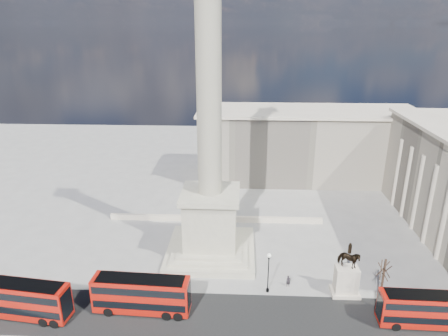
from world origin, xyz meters
name	(u,v)px	position (x,y,z in m)	size (l,w,h in m)	color
ground	(208,270)	(0.00, 0.00, 0.00)	(180.00, 180.00, 0.00)	#9B9993
asphalt_road	(241,317)	(5.00, -10.00, 0.00)	(120.00, 9.00, 0.01)	black
nelsons_column	(210,179)	(0.00, 5.00, 12.92)	(14.00, 14.00, 49.85)	beige
balustrade_wall	(215,219)	(0.00, 16.00, 0.55)	(40.00, 0.60, 1.10)	beige
building_northeast	(306,144)	(20.00, 40.00, 8.32)	(51.00, 17.00, 16.60)	beige
red_bus_a	(22,299)	(-22.48, -11.13, 2.60)	(12.48, 4.20, 4.96)	#B41309
red_bus_b	(142,294)	(-7.69, -9.49, 2.63)	(12.48, 3.44, 5.01)	#B41309
red_bus_c	(427,310)	(27.63, -10.42, 2.38)	(11.26, 2.90, 4.54)	#B41309
victorian_lamp	(268,270)	(8.65, -4.70, 3.58)	(0.52, 0.52, 6.08)	black
equestrian_statue	(346,277)	(19.30, -4.59, 2.75)	(3.80, 2.85, 7.97)	beige
bare_tree_near	(385,268)	(23.04, -7.40, 6.11)	(1.77, 1.77, 7.76)	#332319
bare_tree_far	(440,208)	(38.31, 11.05, 6.05)	(1.88, 1.88, 7.68)	#332319
pedestrian_walking	(288,281)	(11.64, -3.34, 0.85)	(0.62, 0.41, 1.70)	black
pedestrian_standing	(389,298)	(24.57, -6.50, 0.91)	(0.89, 0.69, 1.83)	black
pedestrian_crossing	(354,284)	(20.73, -3.57, 0.86)	(1.01, 0.42, 1.72)	black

